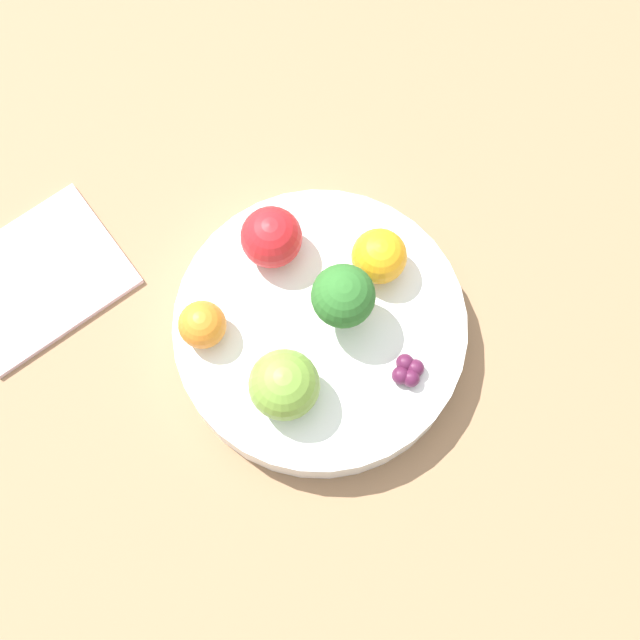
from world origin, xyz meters
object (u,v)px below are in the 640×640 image
Objects in this scene: bowl at (320,331)px; grape_cluster at (408,371)px; broccoli at (345,301)px; apple_green at (284,385)px; orange_front at (379,256)px; napkin at (37,278)px; apple_red at (271,237)px; orange_back at (202,325)px.

bowl is 0.09m from grape_cluster.
broccoli is at bearing -98.67° from bowl.
bowl is at bearing 81.33° from broccoli.
apple_green is 0.13m from orange_front.
apple_green is (-0.04, 0.05, 0.05)m from bowl.
bowl reaches higher than napkin.
orange_front is (0.03, -0.04, -0.02)m from broccoli.
bowl is at bearing -128.30° from napkin.
napkin is (0.16, 0.20, -0.02)m from bowl.
orange_front is 1.64× the size of grape_cluster.
apple_red is (0.08, 0.01, 0.04)m from bowl.
bowl is 0.25m from napkin.
broccoli reaches higher than apple_red.
broccoli is 2.48× the size of grape_cluster.
bowl is at bearing -111.99° from orange_back.
apple_red is 0.09m from orange_back.
orange_back is 0.23× the size of napkin.
broccoli is 1.78× the size of orange_back.
bowl is 4.75× the size of apple_red.
bowl is at bearing 110.16° from orange_front.
orange_back is at bearing -137.48° from napkin.
bowl is 5.30× the size of orange_front.
apple_green reaches higher than napkin.
apple_red is at bearing -62.84° from orange_back.
orange_front is at bearing -69.84° from bowl.
broccoli reaches higher than grape_cluster.
broccoli is 0.28m from napkin.
orange_back is at bearing 117.16° from apple_red.
grape_cluster is at bearing -159.56° from broccoli.
grape_cluster is at bearing -160.65° from apple_red.
apple_green is at bearing 117.68° from broccoli.
apple_green is at bearing -142.99° from napkin.
broccoli is 1.24× the size of apple_green.
orange_back is (-0.04, 0.08, -0.01)m from apple_red.
broccoli is at bearing -161.56° from apple_red.
broccoli is 0.06m from orange_front.
broccoli is 0.08m from apple_green.
bowl is 3.51× the size of broccoli.
orange_front is at bearing -59.14° from broccoli.
orange_front reaches higher than bowl.
orange_back is (0.03, 0.09, 0.04)m from bowl.
broccoli reaches higher than orange_back.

